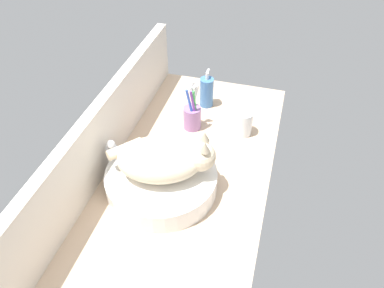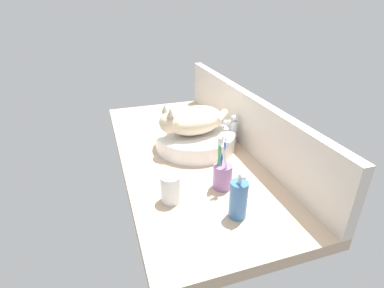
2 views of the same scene
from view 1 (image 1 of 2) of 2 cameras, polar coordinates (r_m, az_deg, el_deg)
name	(u,v)px [view 1 (image 1 of 2)]	position (r cm, az deg, el deg)	size (l,w,h in cm)	color
ground_plane	(178,188)	(120.10, -2.09, -6.76)	(124.11, 55.19, 4.00)	tan
backsplash_panel	(98,142)	(119.00, -14.19, 0.30)	(124.11, 3.60, 23.08)	silver
sink_basin	(162,180)	(115.22, -4.65, -5.55)	(33.95, 33.95, 6.99)	white
cat	(165,159)	(108.55, -4.19, -2.22)	(23.04, 31.88, 14.00)	beige
faucet	(116,157)	(118.90, -11.49, -1.98)	(4.26, 11.86, 13.60)	silver
soap_dispenser	(207,92)	(147.01, 2.24, 7.93)	(5.32, 5.32, 15.21)	#3F72B2
toothbrush_cup	(192,116)	(135.90, 0.05, 4.29)	(6.41, 6.41, 18.71)	#996BA8
water_glass	(243,124)	(135.30, 7.79, 2.98)	(6.50, 6.50, 9.25)	white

